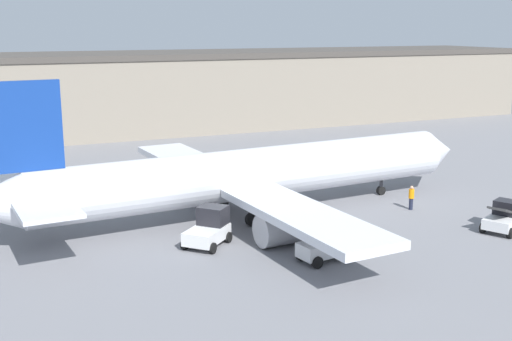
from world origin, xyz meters
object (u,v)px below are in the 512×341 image
Objects in this scene: baggage_tug at (209,228)px; belt_loader_truck at (504,217)px; airplane at (244,176)px; ground_crew_worker at (411,197)px; pushback_tug at (329,242)px.

belt_loader_truck is (18.65, -5.28, -0.10)m from baggage_tug.
baggage_tug reaches higher than belt_loader_truck.
airplane is 10.86× the size of baggage_tug.
airplane reaches higher than belt_loader_truck.
ground_crew_worker is 7.04m from belt_loader_truck.
airplane is at bearing 118.40° from belt_loader_truck.
ground_crew_worker is 12.60m from pushback_tug.
airplane is at bearing 4.27° from baggage_tug.
ground_crew_worker is (11.84, -3.45, -1.97)m from airplane.
belt_loader_truck is at bearing -39.80° from airplane.
pushback_tug is at bearing 107.76° from ground_crew_worker.
baggage_tug is at bearing 80.92° from ground_crew_worker.
baggage_tug is 7.58m from pushback_tug.
baggage_tug is at bearing 137.73° from belt_loader_truck.
pushback_tug is at bearing -88.43° from airplane.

